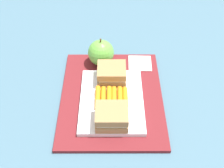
% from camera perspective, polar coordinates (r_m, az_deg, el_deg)
% --- Properties ---
extents(ground_plane, '(2.40, 2.40, 0.00)m').
position_cam_1_polar(ground_plane, '(0.84, 0.00, -2.64)').
color(ground_plane, '#42667A').
extents(lunchbag_mat, '(0.36, 0.28, 0.01)m').
position_cam_1_polar(lunchbag_mat, '(0.84, 0.00, -2.41)').
color(lunchbag_mat, maroon).
rests_on(lunchbag_mat, ground_plane).
extents(food_tray, '(0.23, 0.17, 0.01)m').
position_cam_1_polar(food_tray, '(0.81, 0.00, -3.17)').
color(food_tray, white).
rests_on(food_tray, lunchbag_mat).
extents(sandwich_half_left, '(0.07, 0.08, 0.04)m').
position_cam_1_polar(sandwich_half_left, '(0.74, 0.02, -6.18)').
color(sandwich_half_left, '#9E7A4C').
rests_on(sandwich_half_left, food_tray).
extents(sandwich_half_right, '(0.07, 0.08, 0.04)m').
position_cam_1_polar(sandwich_half_right, '(0.85, -0.00, 2.02)').
color(sandwich_half_right, '#9E7A4C').
rests_on(sandwich_half_right, food_tray).
extents(carrot_sticks_bundle, '(0.08, 0.09, 0.02)m').
position_cam_1_polar(carrot_sticks_bundle, '(0.80, -0.01, -2.59)').
color(carrot_sticks_bundle, orange).
rests_on(carrot_sticks_bundle, food_tray).
extents(apple, '(0.08, 0.08, 0.09)m').
position_cam_1_polar(apple, '(0.91, -2.05, 5.97)').
color(apple, '#66B742').
rests_on(apple, lunchbag_mat).
extents(paper_napkin, '(0.07, 0.07, 0.00)m').
position_cam_1_polar(paper_napkin, '(0.93, 5.39, 3.95)').
color(paper_napkin, white).
rests_on(paper_napkin, lunchbag_mat).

